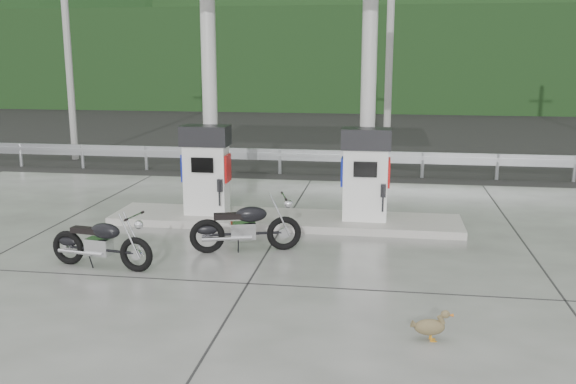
# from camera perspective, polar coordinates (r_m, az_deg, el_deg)

# --- Properties ---
(ground) EXTENTS (160.00, 160.00, 0.00)m
(ground) POSITION_cam_1_polar(r_m,az_deg,el_deg) (10.59, -2.43, -6.38)
(ground) COLOR black
(ground) RESTS_ON ground
(forecourt_apron) EXTENTS (18.00, 14.00, 0.02)m
(forecourt_apron) POSITION_cam_1_polar(r_m,az_deg,el_deg) (10.59, -2.44, -6.33)
(forecourt_apron) COLOR slate
(forecourt_apron) RESTS_ON ground
(pump_island) EXTENTS (7.00, 1.40, 0.15)m
(pump_island) POSITION_cam_1_polar(r_m,az_deg,el_deg) (12.92, -0.31, -2.49)
(pump_island) COLOR #A19D96
(pump_island) RESTS_ON forecourt_apron
(gas_pump_left) EXTENTS (0.95, 0.55, 1.80)m
(gas_pump_left) POSITION_cam_1_polar(r_m,az_deg,el_deg) (13.05, -7.28, 1.95)
(gas_pump_left) COLOR white
(gas_pump_left) RESTS_ON pump_island
(gas_pump_right) EXTENTS (0.95, 0.55, 1.80)m
(gas_pump_right) POSITION_cam_1_polar(r_m,az_deg,el_deg) (12.56, 6.91, 1.56)
(gas_pump_right) COLOR white
(gas_pump_right) RESTS_ON pump_island
(canopy_column_left) EXTENTS (0.30, 0.30, 5.00)m
(canopy_column_left) POSITION_cam_1_polar(r_m,az_deg,el_deg) (13.25, -6.99, 9.08)
(canopy_column_left) COLOR silver
(canopy_column_left) RESTS_ON pump_island
(canopy_column_right) EXTENTS (0.30, 0.30, 5.00)m
(canopy_column_right) POSITION_cam_1_polar(r_m,az_deg,el_deg) (12.77, 7.16, 8.96)
(canopy_column_right) COLOR silver
(canopy_column_right) RESTS_ON pump_island
(guardrail) EXTENTS (26.00, 0.16, 1.42)m
(guardrail) POSITION_cam_1_polar(r_m,az_deg,el_deg) (18.15, 2.40, 3.77)
(guardrail) COLOR #9CA0A4
(guardrail) RESTS_ON ground
(road) EXTENTS (60.00, 7.00, 0.01)m
(road) POSITION_cam_1_polar(r_m,az_deg,el_deg) (21.70, 3.40, 3.26)
(road) COLOR black
(road) RESTS_ON ground
(utility_pole_a) EXTENTS (0.22, 0.22, 8.00)m
(utility_pole_a) POSITION_cam_1_polar(r_m,az_deg,el_deg) (21.76, -19.08, 13.22)
(utility_pole_a) COLOR gray
(utility_pole_a) RESTS_ON ground
(utility_pole_b) EXTENTS (0.22, 0.22, 8.00)m
(utility_pole_b) POSITION_cam_1_polar(r_m,az_deg,el_deg) (19.36, 9.07, 13.93)
(utility_pole_b) COLOR gray
(utility_pole_b) RESTS_ON ground
(tree_band) EXTENTS (80.00, 6.00, 6.00)m
(tree_band) POSITION_cam_1_polar(r_m,az_deg,el_deg) (39.90, 5.98, 11.62)
(tree_band) COLOR black
(tree_band) RESTS_ON ground
(forested_hills) EXTENTS (100.00, 40.00, 140.00)m
(forested_hills) POSITION_cam_1_polar(r_m,az_deg,el_deg) (69.95, 7.15, 9.37)
(forested_hills) COLOR black
(forested_hills) RESTS_ON ground
(motorcycle_left) EXTENTS (1.75, 0.78, 0.80)m
(motorcycle_left) POSITION_cam_1_polar(r_m,az_deg,el_deg) (10.64, -16.27, -4.42)
(motorcycle_left) COLOR black
(motorcycle_left) RESTS_ON forecourt_apron
(motorcycle_right) EXTENTS (1.89, 1.06, 0.85)m
(motorcycle_right) POSITION_cam_1_polar(r_m,az_deg,el_deg) (11.07, -3.77, -3.15)
(motorcycle_right) COLOR black
(motorcycle_right) RESTS_ON forecourt_apron
(duck) EXTENTS (0.47, 0.20, 0.33)m
(duck) POSITION_cam_1_polar(r_m,az_deg,el_deg) (7.98, 12.47, -11.67)
(duck) COLOR brown
(duck) RESTS_ON forecourt_apron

